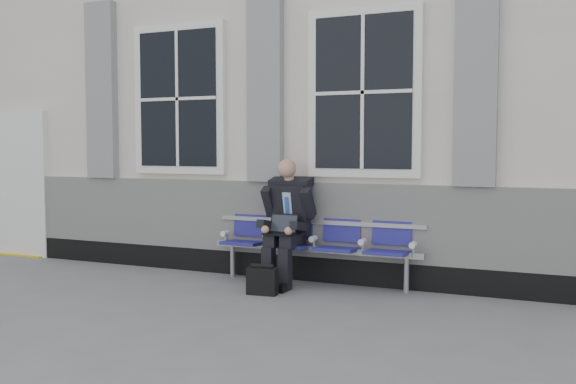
% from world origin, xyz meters
% --- Properties ---
extents(ground, '(70.00, 70.00, 0.00)m').
position_xyz_m(ground, '(0.00, 0.00, 0.00)').
color(ground, slate).
rests_on(ground, ground).
extents(station_building, '(14.40, 4.40, 4.49)m').
position_xyz_m(station_building, '(-0.02, 3.47, 2.22)').
color(station_building, silver).
rests_on(station_building, ground).
extents(bench, '(2.60, 0.47, 0.91)m').
position_xyz_m(bench, '(-0.19, 1.32, 0.55)').
color(bench, '#9EA0A3').
rests_on(bench, ground).
extents(businessman, '(0.61, 0.82, 1.49)m').
position_xyz_m(businessman, '(-0.49, 1.18, 0.80)').
color(businessman, black).
rests_on(businessman, ground).
extents(briefcase, '(0.35, 0.17, 0.34)m').
position_xyz_m(briefcase, '(-0.53, 0.57, 0.16)').
color(briefcase, black).
rests_on(briefcase, ground).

